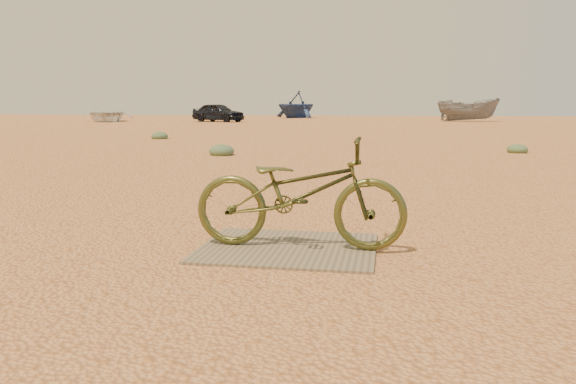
% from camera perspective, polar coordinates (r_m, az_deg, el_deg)
% --- Properties ---
extents(ground, '(120.00, 120.00, 0.00)m').
position_cam_1_polar(ground, '(4.57, 5.87, -7.00)').
color(ground, tan).
rests_on(ground, ground).
extents(plywood_board, '(1.52, 1.26, 0.02)m').
position_cam_1_polar(plywood_board, '(4.91, 0.00, -5.69)').
color(plywood_board, '#7A6A4F').
rests_on(plywood_board, ground).
extents(bicycle, '(1.83, 0.66, 0.96)m').
position_cam_1_polar(bicycle, '(4.80, 1.21, -0.07)').
color(bicycle, '#4A4D21').
rests_on(bicycle, plywood_board).
extents(car, '(4.26, 2.93, 1.35)m').
position_cam_1_polar(car, '(41.36, -7.11, 8.03)').
color(car, black).
rests_on(car, ground).
extents(boat_near_left, '(5.36, 6.20, 1.08)m').
position_cam_1_polar(boat_near_left, '(43.83, -17.98, 7.53)').
color(boat_near_left, silver).
rests_on(boat_near_left, ground).
extents(boat_far_left, '(6.06, 6.25, 2.52)m').
position_cam_1_polar(boat_far_left, '(52.77, 0.85, 8.90)').
color(boat_far_left, navy).
rests_on(boat_far_left, ground).
extents(boat_mid_right, '(4.52, 2.00, 1.71)m').
position_cam_1_polar(boat_mid_right, '(44.01, 17.81, 7.96)').
color(boat_mid_right, slate).
rests_on(boat_mid_right, ground).
extents(kale_a, '(0.62, 0.62, 0.34)m').
position_cam_1_polar(kale_a, '(14.07, -6.76, 3.74)').
color(kale_a, '#5E774D').
rests_on(kale_a, ground).
extents(kale_b, '(0.53, 0.53, 0.29)m').
position_cam_1_polar(kale_b, '(15.85, 22.25, 3.72)').
color(kale_b, '#5E774D').
rests_on(kale_b, ground).
extents(kale_c, '(0.61, 0.61, 0.34)m').
position_cam_1_polar(kale_c, '(21.17, -12.89, 5.29)').
color(kale_c, '#5E774D').
rests_on(kale_c, ground).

